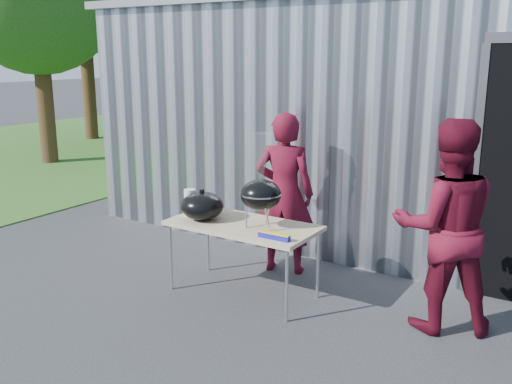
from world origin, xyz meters
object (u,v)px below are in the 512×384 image
Objects in this scene: kettle_grill at (261,185)px; person_cook at (284,193)px; person_bystander at (445,227)px; folding_table at (243,227)px.

kettle_grill is 0.86m from person_cook.
kettle_grill is 0.49× the size of person_bystander.
person_bystander is at bearing 10.49° from folding_table.
folding_table is at bearing 70.86° from person_cook.
person_cook reaches higher than folding_table.
kettle_grill is at bearing 86.26° from person_cook.
folding_table is 1.94m from person_bystander.
person_cook is at bearing 103.52° from kettle_grill.
kettle_grill reaches higher than folding_table.
person_cook is 0.95× the size of person_bystander.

